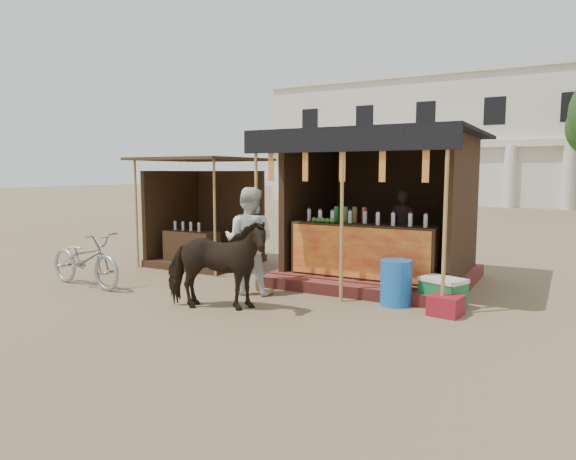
{
  "coord_description": "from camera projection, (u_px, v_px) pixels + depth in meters",
  "views": [
    {
      "loc": [
        4.16,
        -5.94,
        2.08
      ],
      "look_at": [
        0.0,
        1.6,
        1.1
      ],
      "focal_mm": 32.0,
      "sensor_mm": 36.0,
      "label": 1
    }
  ],
  "objects": [
    {
      "name": "cooler",
      "position": [
        443.0,
        292.0,
        7.89
      ],
      "size": [
        0.76,
        0.64,
        0.46
      ],
      "color": "#197332",
      "rests_on": "ground"
    },
    {
      "name": "bystander",
      "position": [
        249.0,
        241.0,
        8.72
      ],
      "size": [
        1.02,
        0.88,
        1.82
      ],
      "primitive_type": "imported",
      "rotation": [
        0.0,
        0.0,
        3.38
      ],
      "color": "silver",
      "rests_on": "ground"
    },
    {
      "name": "motorbike",
      "position": [
        85.0,
        259.0,
        9.3
      ],
      "size": [
        1.96,
        0.84,
        1.0
      ],
      "primitive_type": "imported",
      "rotation": [
        0.0,
        0.0,
        1.48
      ],
      "color": "#9C9DA4",
      "rests_on": "ground"
    },
    {
      "name": "ground",
      "position": [
        234.0,
        317.0,
        7.4
      ],
      "size": [
        120.0,
        120.0,
        0.0
      ],
      "primitive_type": "plane",
      "color": "#846B4C",
      "rests_on": "ground"
    },
    {
      "name": "secondary_stall",
      "position": [
        201.0,
        226.0,
        11.64
      ],
      "size": [
        2.4,
        2.4,
        2.38
      ],
      "color": "#362113",
      "rests_on": "ground"
    },
    {
      "name": "cow",
      "position": [
        216.0,
        265.0,
        7.69
      ],
      "size": [
        1.79,
        1.27,
        1.38
      ],
      "primitive_type": "imported",
      "rotation": [
        0.0,
        0.0,
        1.93
      ],
      "color": "black",
      "rests_on": "ground"
    },
    {
      "name": "blue_barrel",
      "position": [
        396.0,
        283.0,
        8.0
      ],
      "size": [
        0.62,
        0.62,
        0.71
      ],
      "primitive_type": "cylinder",
      "rotation": [
        0.0,
        0.0,
        0.33
      ],
      "color": "blue",
      "rests_on": "ground"
    },
    {
      "name": "background_building",
      "position": [
        468.0,
        143.0,
        33.95
      ],
      "size": [
        26.0,
        7.45,
        8.18
      ],
      "color": "silver",
      "rests_on": "ground"
    },
    {
      "name": "red_crate",
      "position": [
        446.0,
        305.0,
        7.45
      ],
      "size": [
        0.5,
        0.48,
        0.29
      ],
      "primitive_type": "cube",
      "rotation": [
        0.0,
        0.0,
        -0.15
      ],
      "color": "maroon",
      "rests_on": "ground"
    },
    {
      "name": "main_stall",
      "position": [
        380.0,
        228.0,
        9.71
      ],
      "size": [
        3.6,
        3.61,
        2.78
      ],
      "color": "maroon",
      "rests_on": "ground"
    }
  ]
}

